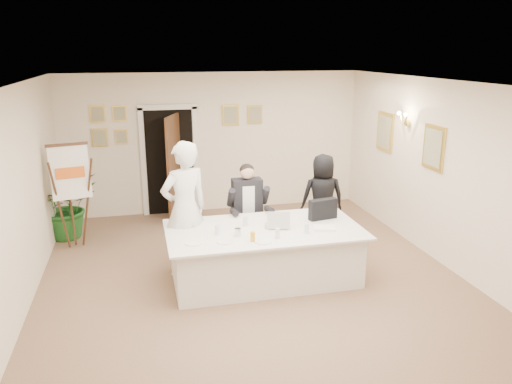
{
  "coord_description": "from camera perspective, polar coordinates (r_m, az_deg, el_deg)",
  "views": [
    {
      "loc": [
        -1.49,
        -6.39,
        3.23
      ],
      "look_at": [
        0.18,
        0.6,
        1.16
      ],
      "focal_mm": 35.0,
      "sensor_mm": 36.0,
      "label": 1
    }
  ],
  "objects": [
    {
      "name": "oj_glass",
      "position": [
        6.62,
        -0.38,
        -5.12
      ],
      "size": [
        0.07,
        0.07,
        0.13
      ],
      "primitive_type": "cylinder",
      "rotation": [
        0.0,
        0.0,
        -0.02
      ],
      "color": "gold",
      "rests_on": "conference_table"
    },
    {
      "name": "plate_mid",
      "position": [
        6.62,
        -3.56,
        -5.68
      ],
      "size": [
        0.24,
        0.24,
        0.01
      ],
      "primitive_type": "cylinder",
      "rotation": [
        0.0,
        0.0,
        0.1
      ],
      "color": "white",
      "rests_on": "conference_table"
    },
    {
      "name": "wall_right",
      "position": [
        8.02,
        21.06,
        1.77
      ],
      "size": [
        0.1,
        7.0,
        2.8
      ],
      "primitive_type": "cube",
      "color": "beige",
      "rests_on": "floor"
    },
    {
      "name": "pictures_back_wall",
      "position": [
        9.98,
        -9.45,
        7.88
      ],
      "size": [
        3.4,
        0.06,
        0.8
      ],
      "primitive_type": null,
      "color": "gold",
      "rests_on": "wall_back"
    },
    {
      "name": "steel_jug",
      "position": [
        6.8,
        -2.1,
        -4.62
      ],
      "size": [
        0.11,
        0.11,
        0.11
      ],
      "primitive_type": "cylinder",
      "rotation": [
        0.0,
        0.0,
        -0.26
      ],
      "color": "silver",
      "rests_on": "conference_table"
    },
    {
      "name": "wall_left",
      "position": [
        6.81,
        -25.69,
        -1.16
      ],
      "size": [
        0.1,
        7.0,
        2.8
      ],
      "primitive_type": "cube",
      "color": "beige",
      "rests_on": "floor"
    },
    {
      "name": "floor",
      "position": [
        7.31,
        -0.28,
        -10.17
      ],
      "size": [
        7.0,
        7.0,
        0.0
      ],
      "primitive_type": "plane",
      "color": "brown",
      "rests_on": "ground"
    },
    {
      "name": "standing_woman",
      "position": [
        8.68,
        7.6,
        -0.62
      ],
      "size": [
        0.8,
        0.58,
        1.52
      ],
      "primitive_type": "imported",
      "rotation": [
        0.0,
        0.0,
        3.01
      ],
      "color": "black",
      "rests_on": "floor"
    },
    {
      "name": "flip_chart",
      "position": [
        8.74,
        -20.26,
        -1.03
      ],
      "size": [
        0.63,
        0.46,
        1.75
      ],
      "color": "#3D2913",
      "rests_on": "floor"
    },
    {
      "name": "glass_a",
      "position": [
        6.86,
        -4.48,
        -4.34
      ],
      "size": [
        0.08,
        0.08,
        0.14
      ],
      "primitive_type": "cylinder",
      "rotation": [
        0.0,
        0.0,
        -0.33
      ],
      "color": "silver",
      "rests_on": "conference_table"
    },
    {
      "name": "wall_back",
      "position": [
        10.17,
        -4.83,
        5.61
      ],
      "size": [
        6.0,
        0.1,
        2.8
      ],
      "primitive_type": "cube",
      "color": "beige",
      "rests_on": "floor"
    },
    {
      "name": "conference_table",
      "position": [
        7.24,
        0.92,
        -7.03
      ],
      "size": [
        2.76,
        1.47,
        0.78
      ],
      "color": "white",
      "rests_on": "floor"
    },
    {
      "name": "pictures_right_wall",
      "position": [
        8.93,
        16.84,
        5.81
      ],
      "size": [
        0.06,
        2.2,
        0.8
      ],
      "primitive_type": null,
      "color": "gold",
      "rests_on": "wall_right"
    },
    {
      "name": "wall_sconce",
      "position": [
        8.84,
        16.63,
        8.04
      ],
      "size": [
        0.2,
        0.3,
        0.24
      ],
      "primitive_type": null,
      "color": "gold",
      "rests_on": "wall_right"
    },
    {
      "name": "ceiling",
      "position": [
        6.57,
        -0.32,
        12.3
      ],
      "size": [
        6.0,
        7.0,
        0.02
      ],
      "primitive_type": "cube",
      "color": "white",
      "rests_on": "wall_back"
    },
    {
      "name": "standing_man",
      "position": [
        7.26,
        -8.14,
        -1.98
      ],
      "size": [
        0.86,
        0.72,
        2.0
      ],
      "primitive_type": "imported",
      "rotation": [
        0.0,
        0.0,
        3.53
      ],
      "color": "silver",
      "rests_on": "floor"
    },
    {
      "name": "plate_left",
      "position": [
        6.61,
        -7.1,
        -5.8
      ],
      "size": [
        0.25,
        0.25,
        0.01
      ],
      "primitive_type": "cylinder",
      "rotation": [
        0.0,
        0.0,
        -0.03
      ],
      "color": "white",
      "rests_on": "conference_table"
    },
    {
      "name": "laptop",
      "position": [
        7.13,
        2.32,
        -2.93
      ],
      "size": [
        0.41,
        0.43,
        0.28
      ],
      "primitive_type": null,
      "rotation": [
        0.0,
        0.0,
        -0.29
      ],
      "color": "#B7BABC",
      "rests_on": "conference_table"
    },
    {
      "name": "glass_c",
      "position": [
        6.93,
        5.79,
        -4.16
      ],
      "size": [
        0.08,
        0.08,
        0.14
      ],
      "primitive_type": "cylinder",
      "rotation": [
        0.0,
        0.0,
        -0.27
      ],
      "color": "silver",
      "rests_on": "conference_table"
    },
    {
      "name": "doorway",
      "position": [
        9.97,
        -9.65,
        3.14
      ],
      "size": [
        1.14,
        0.86,
        2.2
      ],
      "color": "black",
      "rests_on": "floor"
    },
    {
      "name": "laptop_bag",
      "position": [
        7.51,
        7.66,
        -1.96
      ],
      "size": [
        0.45,
        0.2,
        0.31
      ],
      "primitive_type": "cube",
      "rotation": [
        0.0,
        0.0,
        0.18
      ],
      "color": "black",
      "rests_on": "conference_table"
    },
    {
      "name": "seated_man",
      "position": [
        8.03,
        -0.95,
        -1.94
      ],
      "size": [
        0.67,
        0.71,
        1.5
      ],
      "primitive_type": null,
      "rotation": [
        0.0,
        0.0,
        -0.03
      ],
      "color": "black",
      "rests_on": "floor"
    },
    {
      "name": "plate_near",
      "position": [
        6.61,
        0.81,
        -5.68
      ],
      "size": [
        0.23,
        0.23,
        0.01
      ],
      "primitive_type": "cylinder",
      "rotation": [
        0.0,
        0.0,
        -0.0
      ],
      "color": "white",
      "rests_on": "conference_table"
    },
    {
      "name": "wall_front",
      "position": [
        3.73,
        12.44,
        -13.72
      ],
      "size": [
        6.0,
        0.1,
        2.8
      ],
      "primitive_type": "cube",
      "color": "beige",
      "rests_on": "floor"
    },
    {
      "name": "paper_stack",
      "position": [
        7.14,
        7.81,
        -4.08
      ],
      "size": [
        0.36,
        0.29,
        0.03
      ],
      "primitive_type": "cube",
      "rotation": [
        0.0,
        0.0,
        -0.25
      ],
      "color": "white",
      "rests_on": "conference_table"
    },
    {
      "name": "glass_d",
      "position": [
        7.18,
        -1.23,
        -3.35
      ],
      "size": [
        0.08,
        0.08,
        0.14
      ],
      "primitive_type": "cylinder",
      "rotation": [
        0.0,
        0.0,
        0.1
      ],
      "color": "silver",
      "rests_on": "conference_table"
    },
    {
      "name": "glass_b",
      "position": [
        6.72,
        2.47,
        -4.75
      ],
      "size": [
        0.06,
        0.06,
        0.14
      ],
      "primitive_type": "cylinder",
      "rotation": [
        0.0,
        0.0,
        0.01
      ],
      "color": "silver",
      "rests_on": "conference_table"
    },
    {
      "name": "potted_palm",
      "position": [
        9.36,
        -20.91,
        -1.46
      ],
      "size": [
        1.37,
        1.32,
        1.17
      ],
      "primitive_type": "imported",
      "rotation": [
        0.0,
        0.0,
        0.54
      ],
      "color": "#1C541E",
      "rests_on": "floor"
    }
  ]
}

